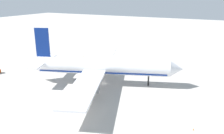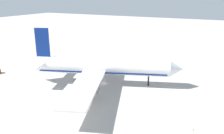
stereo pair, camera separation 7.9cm
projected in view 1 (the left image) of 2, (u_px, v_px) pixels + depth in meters
The scene contains 5 objects.
ground_plane at pixel (103, 84), 98.84m from camera, with size 600.00×600.00×0.00m, color #ADA8A0.
airliner at pixel (100, 67), 96.61m from camera, with size 65.45×74.61×23.39m.
traffic_cone_0 at pixel (100, 56), 141.80m from camera, with size 0.36×0.36×0.55m, color orange.
traffic_cone_1 at pixel (83, 57), 140.09m from camera, with size 0.36×0.36×0.55m, color orange.
traffic_cone_2 at pixel (193, 129), 64.79m from camera, with size 0.36×0.36×0.55m, color orange.
Camera 1 is at (45.30, -80.31, 36.50)m, focal length 36.93 mm.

